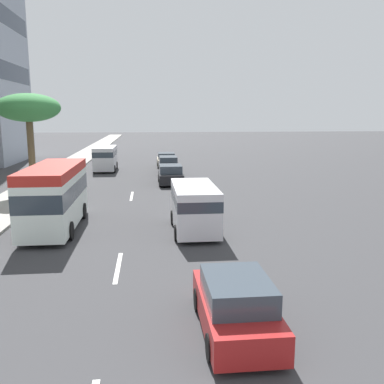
{
  "coord_description": "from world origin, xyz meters",
  "views": [
    {
      "loc": [
        -3.88,
        -1.18,
        5.57
      ],
      "look_at": [
        18.0,
        -3.48,
        1.49
      ],
      "focal_mm": 39.26,
      "sensor_mm": 36.0,
      "label": 1
    }
  ],
  "objects_px": {
    "car_third": "(171,175)",
    "van_sixth": "(105,157)",
    "van_lead": "(194,205)",
    "car_fifth": "(236,305)",
    "minibus_second": "(55,195)",
    "palm_tree": "(28,109)",
    "car_fourth": "(168,166)",
    "car_seventh": "(166,160)"
  },
  "relations": [
    {
      "from": "car_third",
      "to": "palm_tree",
      "type": "distance_m",
      "value": 11.62
    },
    {
      "from": "minibus_second",
      "to": "van_sixth",
      "type": "bearing_deg",
      "value": 179.17
    },
    {
      "from": "van_lead",
      "to": "palm_tree",
      "type": "distance_m",
      "value": 16.01
    },
    {
      "from": "car_fifth",
      "to": "palm_tree",
      "type": "bearing_deg",
      "value": 26.5
    },
    {
      "from": "car_fourth",
      "to": "car_seventh",
      "type": "height_order",
      "value": "car_fourth"
    },
    {
      "from": "car_fifth",
      "to": "car_seventh",
      "type": "distance_m",
      "value": 34.7
    },
    {
      "from": "car_fifth",
      "to": "van_sixth",
      "type": "bearing_deg",
      "value": 11.16
    },
    {
      "from": "car_third",
      "to": "car_seventh",
      "type": "bearing_deg",
      "value": -0.7
    },
    {
      "from": "car_third",
      "to": "van_lead",
      "type": "bearing_deg",
      "value": -178.43
    },
    {
      "from": "van_sixth",
      "to": "minibus_second",
      "type": "bearing_deg",
      "value": -0.83
    },
    {
      "from": "van_sixth",
      "to": "car_seventh",
      "type": "xyz_separation_m",
      "value": [
        2.14,
        -6.17,
        -0.64
      ]
    },
    {
      "from": "minibus_second",
      "to": "car_fifth",
      "type": "relative_size",
      "value": 1.68
    },
    {
      "from": "car_third",
      "to": "van_sixth",
      "type": "xyz_separation_m",
      "value": [
        8.88,
        6.03,
        0.63
      ]
    },
    {
      "from": "minibus_second",
      "to": "palm_tree",
      "type": "bearing_deg",
      "value": -160.07
    },
    {
      "from": "car_third",
      "to": "car_fourth",
      "type": "height_order",
      "value": "car_fourth"
    },
    {
      "from": "car_third",
      "to": "car_seventh",
      "type": "relative_size",
      "value": 0.99
    },
    {
      "from": "van_sixth",
      "to": "palm_tree",
      "type": "xyz_separation_m",
      "value": [
        -11.71,
        3.97,
        4.55
      ]
    },
    {
      "from": "minibus_second",
      "to": "car_third",
      "type": "distance_m",
      "value": 14.42
    },
    {
      "from": "minibus_second",
      "to": "palm_tree",
      "type": "height_order",
      "value": "palm_tree"
    },
    {
      "from": "van_lead",
      "to": "car_third",
      "type": "xyz_separation_m",
      "value": [
        14.08,
        0.39,
        -0.54
      ]
    },
    {
      "from": "car_fifth",
      "to": "palm_tree",
      "type": "distance_m",
      "value": 23.88
    },
    {
      "from": "van_sixth",
      "to": "car_seventh",
      "type": "relative_size",
      "value": 1.23
    },
    {
      "from": "van_lead",
      "to": "palm_tree",
      "type": "bearing_deg",
      "value": 42.71
    },
    {
      "from": "car_third",
      "to": "palm_tree",
      "type": "relative_size",
      "value": 0.6
    },
    {
      "from": "minibus_second",
      "to": "car_fourth",
      "type": "distance_m",
      "value": 19.54
    },
    {
      "from": "minibus_second",
      "to": "car_third",
      "type": "bearing_deg",
      "value": 153.83
    },
    {
      "from": "car_seventh",
      "to": "palm_tree",
      "type": "distance_m",
      "value": 17.93
    },
    {
      "from": "van_lead",
      "to": "car_fifth",
      "type": "height_order",
      "value": "van_lead"
    },
    {
      "from": "van_lead",
      "to": "car_fourth",
      "type": "height_order",
      "value": "van_lead"
    },
    {
      "from": "minibus_second",
      "to": "car_fourth",
      "type": "xyz_separation_m",
      "value": [
        18.43,
        -6.43,
        -0.91
      ]
    },
    {
      "from": "van_lead",
      "to": "minibus_second",
      "type": "relative_size",
      "value": 0.7
    },
    {
      "from": "van_sixth",
      "to": "palm_tree",
      "type": "distance_m",
      "value": 13.18
    },
    {
      "from": "minibus_second",
      "to": "car_fifth",
      "type": "distance_m",
      "value": 12.74
    },
    {
      "from": "car_third",
      "to": "van_sixth",
      "type": "relative_size",
      "value": 0.81
    },
    {
      "from": "van_lead",
      "to": "van_sixth",
      "type": "height_order",
      "value": "van_sixth"
    },
    {
      "from": "car_third",
      "to": "palm_tree",
      "type": "bearing_deg",
      "value": 105.78
    },
    {
      "from": "car_third",
      "to": "palm_tree",
      "type": "xyz_separation_m",
      "value": [
        -2.83,
        10.01,
        5.19
      ]
    },
    {
      "from": "palm_tree",
      "to": "car_third",
      "type": "bearing_deg",
      "value": -74.22
    },
    {
      "from": "car_fifth",
      "to": "palm_tree",
      "type": "height_order",
      "value": "palm_tree"
    },
    {
      "from": "car_third",
      "to": "van_sixth",
      "type": "height_order",
      "value": "van_sixth"
    },
    {
      "from": "van_lead",
      "to": "car_fifth",
      "type": "distance_m",
      "value": 9.62
    },
    {
      "from": "car_fifth",
      "to": "car_seventh",
      "type": "bearing_deg",
      "value": 0.43
    }
  ]
}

